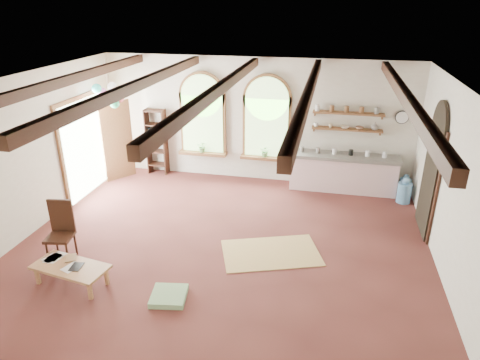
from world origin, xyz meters
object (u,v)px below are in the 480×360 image
(coffee_table, at_px, (70,268))
(balloon_cluster, at_px, (109,96))
(kitchen_counter, at_px, (343,172))
(side_chair, at_px, (62,243))

(coffee_table, relative_size, balloon_cluster, 1.19)
(kitchen_counter, height_order, side_chair, side_chair)
(coffee_table, height_order, side_chair, side_chair)
(kitchen_counter, bearing_deg, balloon_cluster, -171.09)
(kitchen_counter, xyz_separation_m, side_chair, (-5.10, -4.31, -0.15))
(kitchen_counter, relative_size, side_chair, 2.35)
(side_chair, relative_size, balloon_cluster, 1.00)
(side_chair, height_order, balloon_cluster, balloon_cluster)
(kitchen_counter, xyz_separation_m, balloon_cluster, (-5.71, -0.90, 1.86))
(kitchen_counter, bearing_deg, side_chair, -139.85)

